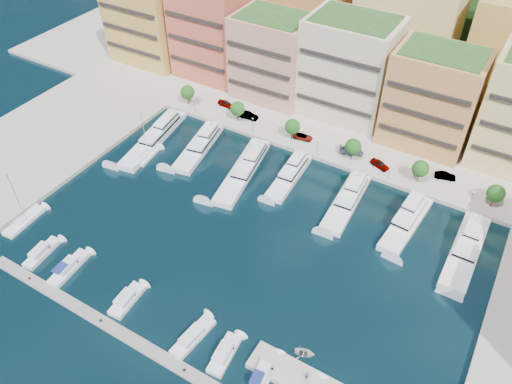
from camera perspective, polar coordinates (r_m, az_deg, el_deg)
ground at (r=101.64m, az=-0.72°, el=-5.31°), size 400.00×400.00×0.00m
north_quay at (r=146.47m, az=12.18°, el=10.30°), size 220.00×64.00×2.00m
west_quay at (r=133.45m, az=-26.12°, el=3.07°), size 34.00×76.00×2.00m
hillside at (r=188.01m, az=17.75°, el=16.61°), size 240.00×40.00×58.00m
south_pontoon at (r=89.08m, az=-12.99°, el=-16.71°), size 72.00×2.20×0.35m
apartment_0 at (r=161.39m, az=-12.26°, el=18.69°), size 22.00×16.50×24.80m
apartment_1 at (r=149.48m, az=-5.06°, el=17.96°), size 20.00×16.50×26.80m
apartment_2 at (r=138.62m, az=1.92°, el=15.18°), size 20.00×15.50×22.80m
apartment_3 at (r=131.98m, az=10.59°, el=13.77°), size 22.00×16.50×25.80m
apartment_4 at (r=126.09m, az=19.51°, el=10.05°), size 20.00×15.50×23.80m
backblock_1 at (r=157.50m, az=5.83°, el=19.86°), size 26.00×18.00×30.00m
backblock_2 at (r=148.41m, az=16.71°, el=16.96°), size 26.00×18.00×30.00m
tree_0 at (r=138.60m, az=-7.84°, el=11.23°), size 3.80×3.80×5.65m
tree_1 at (r=130.47m, az=-2.13°, el=9.50°), size 3.80×3.80×5.65m
tree_2 at (r=123.88m, az=4.19°, el=7.46°), size 3.80×3.80×5.65m
tree_3 at (r=119.10m, az=11.04°, el=5.12°), size 3.80×3.80×5.65m
tree_4 at (r=116.33m, az=18.29°, el=2.55°), size 3.80×3.80×5.65m
tree_5 at (r=115.73m, az=25.72°, el=-0.14°), size 3.80×3.80×5.65m
lamppost_0 at (r=135.37m, az=-7.02°, el=10.05°), size 0.30×0.30×4.20m
lamppost_1 at (r=126.67m, az=-0.37°, el=7.94°), size 0.30×0.30×4.20m
lamppost_2 at (r=120.05m, az=7.05°, el=5.43°), size 0.30×0.30×4.20m
lamppost_3 at (r=115.87m, az=15.09°, el=2.58°), size 0.30×0.30×4.20m
lamppost_4 at (r=114.41m, az=23.50°, el=-0.46°), size 0.30×0.30×4.20m
yacht_0 at (r=129.12m, az=-11.34°, el=6.36°), size 8.28×26.29×7.30m
yacht_1 at (r=124.36m, az=-6.39°, el=5.38°), size 8.48×20.78×7.30m
yacht_2 at (r=116.45m, az=-1.27°, el=2.83°), size 8.88×25.17×7.30m
yacht_3 at (r=114.91m, az=3.97°, el=2.10°), size 5.20×17.54×7.30m
yacht_4 at (r=110.07m, az=10.43°, el=-0.84°), size 5.82×20.20×7.30m
yacht_5 at (r=108.28m, az=16.94°, el=-3.06°), size 6.06×19.39×7.30m
yacht_6 at (r=106.87m, az=22.97°, el=-5.77°), size 5.12×21.93×7.30m
cruiser_0 at (r=106.86m, az=-23.29°, el=-6.42°), size 3.23×8.49×2.55m
cruiser_1 at (r=102.21m, az=-20.62°, el=-8.14°), size 3.46×9.39×2.66m
cruiser_3 at (r=94.21m, az=-14.56°, el=-11.89°), size 3.31×7.83×2.55m
cruiser_5 at (r=87.80m, az=-7.24°, el=-16.13°), size 3.50×9.23×2.55m
cruiser_6 at (r=85.66m, az=-3.65°, el=-18.05°), size 3.51×7.99×2.55m
cruiser_7 at (r=83.68m, az=0.76°, el=-20.29°), size 3.61×8.79×2.66m
sailboat_0 at (r=115.26m, az=-24.97°, el=-3.07°), size 3.54×9.90×13.20m
sailboat_2 at (r=124.14m, az=-12.34°, el=4.05°), size 3.67×7.99×13.20m
tender_0 at (r=86.23m, az=5.58°, el=-17.85°), size 3.99×3.33×0.71m
car_0 at (r=138.23m, az=-3.46°, el=10.05°), size 4.87×2.22×1.62m
car_1 at (r=132.94m, az=-0.85°, el=8.73°), size 5.31×2.19×1.71m
car_2 at (r=125.90m, az=5.38°, el=6.31°), size 5.13×2.80×1.36m
car_3 at (r=122.75m, az=10.84°, el=4.70°), size 6.15×4.16×1.65m
car_4 at (r=119.94m, az=13.96°, el=3.11°), size 5.10×3.33×1.61m
car_5 at (r=121.06m, az=20.81°, el=1.73°), size 4.93×2.77×1.54m
person_0 at (r=82.64m, az=5.81°, el=-20.14°), size 0.73×0.74×1.72m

